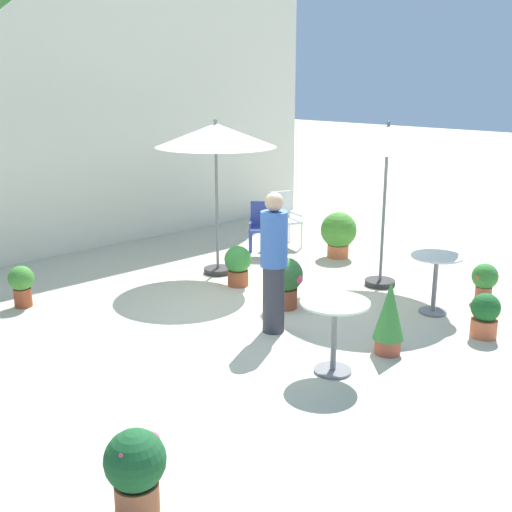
% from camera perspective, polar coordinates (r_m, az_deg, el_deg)
% --- Properties ---
extents(ground_plane, '(60.00, 60.00, 0.00)m').
position_cam_1_polar(ground_plane, '(8.19, -1.31, -5.29)').
color(ground_plane, beige).
extents(villa_facade, '(11.00, 0.30, 5.29)m').
position_cam_1_polar(villa_facade, '(11.33, -17.03, 13.58)').
color(villa_facade, '#ECE4C9').
rests_on(villa_facade, ground).
extents(patio_umbrella_0, '(1.81, 1.81, 2.36)m').
position_cam_1_polar(patio_umbrella_0, '(9.54, -3.64, 10.60)').
color(patio_umbrella_0, '#2D2D2D').
rests_on(patio_umbrella_0, ground).
extents(patio_umbrella_1, '(2.17, 2.17, 2.37)m').
position_cam_1_polar(patio_umbrella_1, '(9.08, 11.76, 10.31)').
color(patio_umbrella_1, '#2D2D2D').
rests_on(patio_umbrella_1, ground).
extents(cafe_table_0, '(0.65, 0.65, 0.77)m').
position_cam_1_polar(cafe_table_0, '(8.40, 15.83, -1.54)').
color(cafe_table_0, silver).
rests_on(cafe_table_0, ground).
extents(cafe_table_1, '(0.71, 0.71, 0.77)m').
position_cam_1_polar(cafe_table_1, '(6.51, 7.05, -6.03)').
color(cafe_table_1, silver).
rests_on(cafe_table_1, ground).
extents(patio_chair_0, '(0.62, 0.62, 0.91)m').
position_cam_1_polar(patio_chair_0, '(10.82, 0.54, 2.86)').
color(patio_chair_0, '#314195').
rests_on(patio_chair_0, ground).
extents(patio_chair_1, '(0.57, 0.61, 0.97)m').
position_cam_1_polar(patio_chair_1, '(11.44, 2.48, 3.64)').
color(patio_chair_1, white).
rests_on(patio_chair_1, ground).
extents(potted_plant_0, '(0.34, 0.34, 0.53)m').
position_cam_1_polar(potted_plant_0, '(7.90, 19.87, -4.96)').
color(potted_plant_0, '#D06540').
rests_on(potted_plant_0, ground).
extents(potted_plant_1, '(0.61, 0.61, 0.77)m').
position_cam_1_polar(potted_plant_1, '(10.78, 7.42, 2.11)').
color(potted_plant_1, '#CA663F').
rests_on(potted_plant_1, ground).
extents(potted_plant_2, '(0.34, 0.34, 0.84)m').
position_cam_1_polar(potted_plant_2, '(7.08, 11.89, -5.29)').
color(potted_plant_2, '#AA4E3A').
rests_on(potted_plant_2, ground).
extents(potted_plant_3, '(0.33, 0.33, 0.56)m').
position_cam_1_polar(potted_plant_3, '(8.94, -20.31, -2.33)').
color(potted_plant_3, '#9E4529').
rests_on(potted_plant_3, ground).
extents(potted_plant_4, '(0.43, 0.43, 0.63)m').
position_cam_1_polar(potted_plant_4, '(4.67, -10.77, -18.18)').
color(potted_plant_4, '#A25B3A').
rests_on(potted_plant_4, ground).
extents(potted_plant_5, '(0.45, 0.48, 0.68)m').
position_cam_1_polar(potted_plant_5, '(8.32, 2.71, -2.14)').
color(potted_plant_5, '#9A482D').
rests_on(potted_plant_5, ground).
extents(potted_plant_6, '(0.35, 0.35, 0.52)m').
position_cam_1_polar(potted_plant_6, '(9.14, 19.84, -2.00)').
color(potted_plant_6, '#B3543C').
rests_on(potted_plant_6, ground).
extents(potted_plant_7, '(0.40, 0.40, 0.59)m').
position_cam_1_polar(potted_plant_7, '(9.23, -1.64, -0.74)').
color(potted_plant_7, '#A54D2D').
rests_on(potted_plant_7, ground).
extents(standing_person, '(0.41, 0.41, 1.69)m').
position_cam_1_polar(standing_person, '(7.40, 1.61, -0.50)').
color(standing_person, '#33333D').
rests_on(standing_person, ground).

